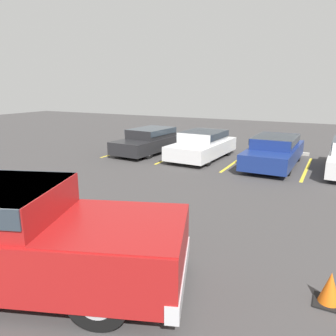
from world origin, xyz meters
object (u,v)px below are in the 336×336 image
object	(u,v)px
parked_sedan_b	(203,144)
wheel_stop_curb	(292,153)
parked_sedan_a	(151,140)
pickup_truck	(18,236)
parked_sedan_c	(274,150)
traffic_cone	(330,289)

from	to	relation	value
parked_sedan_b	wheel_stop_curb	bearing A→B (deg)	131.65
parked_sedan_b	wheel_stop_curb	world-z (taller)	parked_sedan_b
parked_sedan_a	parked_sedan_b	distance (m)	2.87
pickup_truck	parked_sedan_a	size ratio (longest dim) A/B	1.28
pickup_truck	parked_sedan_b	world-z (taller)	pickup_truck
parked_sedan_b	parked_sedan_c	bearing A→B (deg)	94.17
pickup_truck	parked_sedan_b	distance (m)	10.86
wheel_stop_curb	parked_sedan_c	bearing A→B (deg)	-97.63
parked_sedan_b	traffic_cone	distance (m)	10.66
pickup_truck	wheel_stop_curb	size ratio (longest dim) A/B	3.68
pickup_truck	parked_sedan_c	distance (m)	11.13
parked_sedan_a	parked_sedan_c	world-z (taller)	parked_sedan_c
pickup_truck	parked_sedan_c	bearing A→B (deg)	58.14
pickup_truck	wheel_stop_curb	world-z (taller)	pickup_truck
pickup_truck	parked_sedan_a	distance (m)	11.59
parked_sedan_a	parked_sedan_b	size ratio (longest dim) A/B	1.08
parked_sedan_b	traffic_cone	world-z (taller)	parked_sedan_b
parked_sedan_b	wheel_stop_curb	distance (m)	4.68
parked_sedan_c	wheel_stop_curb	xyz separation A→B (m)	(0.38, 2.84, -0.60)
pickup_truck	wheel_stop_curb	bearing A→B (deg)	58.96
parked_sedan_c	wheel_stop_curb	size ratio (longest dim) A/B	2.96
parked_sedan_b	traffic_cone	xyz separation A→B (m)	(5.68, -9.01, -0.43)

